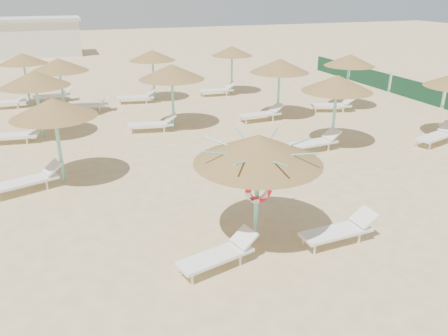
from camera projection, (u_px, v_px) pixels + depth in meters
name	position (u px, v px, depth m)	size (l,w,h in m)	color
ground	(252.00, 236.00, 10.71)	(120.00, 120.00, 0.00)	#D8C084
main_palapa	(258.00, 149.00, 9.78)	(2.95, 2.95, 2.65)	#77CEC5
lounger_main_a	(220.00, 254.00, 9.45)	(1.92, 0.98, 0.67)	white
lounger_main_b	(341.00, 230.00, 10.37)	(1.92, 0.66, 0.69)	white
palapa_field	(199.00, 71.00, 18.95)	(20.45, 14.22, 2.71)	#77CEC5
service_hut	(32.00, 37.00, 38.53)	(8.40, 4.40, 3.25)	silver
windbreak_fence	(416.00, 91.00, 23.61)	(0.08, 19.84, 1.10)	#1A4F36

